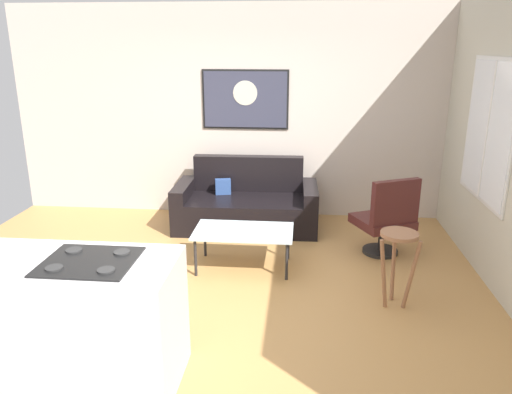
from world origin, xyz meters
name	(u,v)px	position (x,y,z in m)	size (l,w,h in m)	color
ground	(220,296)	(0.00, 0.00, -0.02)	(6.40, 6.40, 0.04)	#B8854B
back_wall	(247,113)	(0.00, 2.42, 1.40)	(6.40, 0.05, 2.80)	beige
couch	(246,206)	(0.05, 1.85, 0.28)	(1.83, 0.90, 0.87)	black
coffee_table	(243,233)	(0.16, 0.61, 0.39)	(1.03, 0.60, 0.42)	silver
armchair	(387,218)	(1.70, 1.07, 0.44)	(0.74, 0.73, 0.91)	black
bar_stool	(398,250)	(1.61, -0.05, 0.55)	(0.38, 0.37, 0.71)	#956343
kitchen_counter	(52,321)	(-0.95, -1.32, 0.46)	(1.76, 0.71, 0.94)	silver
wall_painting	(245,99)	(-0.02, 2.38, 1.58)	(1.15, 0.03, 0.78)	black
window	(488,131)	(2.59, 0.90, 1.46)	(0.03, 1.27, 1.43)	silver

